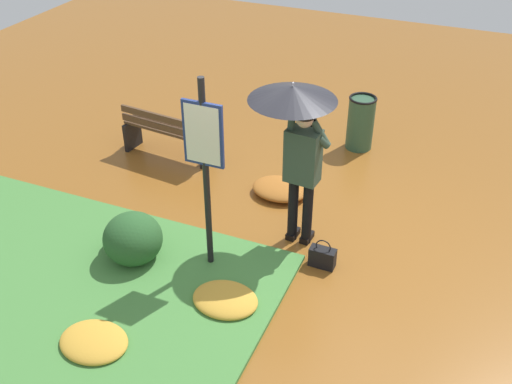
% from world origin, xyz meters
% --- Properties ---
extents(ground_plane, '(18.00, 18.00, 0.00)m').
position_xyz_m(ground_plane, '(0.00, 0.00, 0.00)').
color(ground_plane, brown).
extents(grass_verge, '(4.80, 4.00, 0.05)m').
position_xyz_m(grass_verge, '(2.22, 2.36, 0.03)').
color(grass_verge, '#47843D').
rests_on(grass_verge, ground_plane).
extents(person_with_umbrella, '(0.96, 0.96, 2.04)m').
position_xyz_m(person_with_umbrella, '(0.09, 0.06, 1.55)').
color(person_with_umbrella, black).
rests_on(person_with_umbrella, ground_plane).
extents(info_sign_post, '(0.44, 0.07, 2.30)m').
position_xyz_m(info_sign_post, '(0.79, 0.88, 1.44)').
color(info_sign_post, black).
rests_on(info_sign_post, ground_plane).
extents(handbag, '(0.30, 0.14, 0.37)m').
position_xyz_m(handbag, '(-0.40, 0.40, 0.13)').
color(handbag, black).
rests_on(handbag, ground_plane).
extents(park_bench, '(1.40, 0.51, 0.75)m').
position_xyz_m(park_bench, '(2.48, -1.11, 0.40)').
color(park_bench, black).
rests_on(park_bench, ground_plane).
extents(trash_bin, '(0.42, 0.42, 0.83)m').
position_xyz_m(trash_bin, '(-0.07, -2.49, 0.42)').
color(trash_bin, '#2D5138').
rests_on(trash_bin, ground_plane).
extents(shrub_cluster, '(0.75, 0.68, 0.61)m').
position_xyz_m(shrub_cluster, '(1.68, 1.12, 0.29)').
color(shrub_cluster, '#285628').
rests_on(shrub_cluster, ground_plane).
extents(leaf_pile_near_person, '(0.71, 0.57, 0.16)m').
position_xyz_m(leaf_pile_near_person, '(0.35, 1.41, 0.08)').
color(leaf_pile_near_person, gold).
rests_on(leaf_pile_near_person, ground_plane).
extents(leaf_pile_by_bench, '(0.76, 0.61, 0.17)m').
position_xyz_m(leaf_pile_by_bench, '(0.58, -0.80, 0.08)').
color(leaf_pile_by_bench, '#A86023').
rests_on(leaf_pile_by_bench, ground_plane).
extents(leaf_pile_far_path, '(0.70, 0.56, 0.15)m').
position_xyz_m(leaf_pile_far_path, '(1.29, 2.43, 0.08)').
color(leaf_pile_far_path, gold).
rests_on(leaf_pile_far_path, ground_plane).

